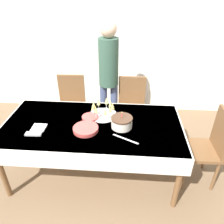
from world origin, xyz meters
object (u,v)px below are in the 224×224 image
object	(u,v)px
champagne_tray	(103,109)
plate_stack_main	(86,129)
dining_chair_right_end	(208,145)
person_standing	(109,71)
dining_chair_far_left	(72,104)
plate_stack_dessert	(90,117)
birthday_cake	(122,122)
dining_chair_far_right	(131,106)

from	to	relation	value
champagne_tray	plate_stack_main	distance (m)	0.37
dining_chair_right_end	plate_stack_main	bearing A→B (deg)	-174.61
champagne_tray	person_standing	bearing A→B (deg)	89.58
dining_chair_far_left	plate_stack_main	distance (m)	1.07
dining_chair_far_left	plate_stack_dessert	bearing A→B (deg)	-59.73
champagne_tray	plate_stack_dessert	bearing A→B (deg)	-151.38
dining_chair_right_end	plate_stack_dessert	size ratio (longest dim) A/B	5.00
plate_stack_main	person_standing	size ratio (longest dim) A/B	0.16
birthday_cake	champagne_tray	xyz separation A→B (m)	(-0.23, 0.22, 0.03)
dining_chair_far_left	plate_stack_dessert	xyz separation A→B (m)	(0.42, -0.71, 0.24)
plate_stack_dessert	person_standing	distance (m)	0.87
dining_chair_right_end	person_standing	distance (m)	1.63
champagne_tray	plate_stack_main	bearing A→B (deg)	-115.37
dining_chair_right_end	plate_stack_main	xyz separation A→B (m)	(-1.40, -0.13, 0.24)
birthday_cake	dining_chair_far_left	bearing A→B (deg)	132.85
person_standing	birthday_cake	bearing A→B (deg)	-76.46
dining_chair_far_right	champagne_tray	bearing A→B (deg)	-119.11
dining_chair_right_end	dining_chair_far_left	bearing A→B (deg)	155.36
dining_chair_far_left	champagne_tray	size ratio (longest dim) A/B	2.81
dining_chair_far_right	champagne_tray	xyz separation A→B (m)	(-0.35, -0.63, 0.31)
birthday_cake	person_standing	world-z (taller)	person_standing
dining_chair_far_left	plate_stack_dessert	world-z (taller)	dining_chair_far_left
plate_stack_dessert	person_standing	bearing A→B (deg)	79.42
dining_chair_far_left	champagne_tray	xyz separation A→B (m)	(0.56, -0.63, 0.31)
dining_chair_right_end	plate_stack_dessert	bearing A→B (deg)	175.30
dining_chair_far_right	dining_chair_right_end	bearing A→B (deg)	-42.95
dining_chair_far_right	person_standing	bearing A→B (deg)	164.96
dining_chair_far_right	birthday_cake	xyz separation A→B (m)	(-0.12, -0.86, 0.29)
plate_stack_dessert	birthday_cake	bearing A→B (deg)	-20.91
dining_chair_far_right	dining_chair_right_end	world-z (taller)	same
person_standing	champagne_tray	bearing A→B (deg)	-90.42
champagne_tray	person_standing	xyz separation A→B (m)	(0.01, 0.73, 0.21)
plate_stack_main	plate_stack_dessert	size ratio (longest dim) A/B	1.42
dining_chair_far_right	person_standing	xyz separation A→B (m)	(-0.35, 0.09, 0.52)
birthday_cake	person_standing	bearing A→B (deg)	103.54
dining_chair_far_right	champagne_tray	size ratio (longest dim) A/B	2.81
plate_stack_dessert	person_standing	world-z (taller)	person_standing
dining_chair_far_right	dining_chair_right_end	size ratio (longest dim) A/B	1.00
dining_chair_far_right	birthday_cake	size ratio (longest dim) A/B	4.11
champagne_tray	birthday_cake	bearing A→B (deg)	-43.75
dining_chair_far_right	plate_stack_main	world-z (taller)	dining_chair_far_right
dining_chair_far_right	champagne_tray	distance (m)	0.79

